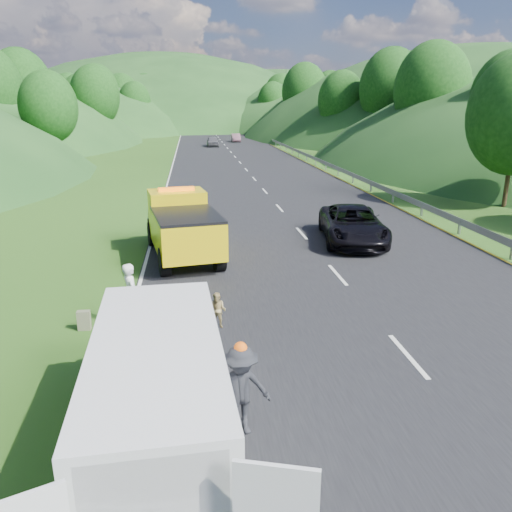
{
  "coord_description": "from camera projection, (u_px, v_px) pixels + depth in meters",
  "views": [
    {
      "loc": [
        -2.01,
        -12.24,
        5.83
      ],
      "look_at": [
        -0.12,
        2.49,
        1.3
      ],
      "focal_mm": 35.0,
      "sensor_mm": 36.0,
      "label": 1
    }
  ],
  "objects": [
    {
      "name": "ground",
      "position": [
        272.0,
        328.0,
        13.56
      ],
      "size": [
        320.0,
        320.0,
        0.0
      ],
      "primitive_type": "plane",
      "color": "#38661E",
      "rests_on": "ground"
    },
    {
      "name": "road_surface",
      "position": [
        240.0,
        163.0,
        51.87
      ],
      "size": [
        14.0,
        200.0,
        0.02
      ],
      "primitive_type": "cube",
      "color": "black",
      "rests_on": "ground"
    },
    {
      "name": "guardrail",
      "position": [
        287.0,
        151.0,
        64.62
      ],
      "size": [
        0.06,
        140.0,
        1.52
      ],
      "primitive_type": "cube",
      "color": "gray",
      "rests_on": "ground"
    },
    {
      "name": "tree_line_left",
      "position": [
        66.0,
        149.0,
        68.18
      ],
      "size": [
        14.0,
        140.0,
        14.0
      ],
      "primitive_type": null,
      "color": "#245B1A",
      "rests_on": "ground"
    },
    {
      "name": "tree_line_right",
      "position": [
        362.0,
        146.0,
        73.28
      ],
      "size": [
        14.0,
        140.0,
        14.0
      ],
      "primitive_type": null,
      "color": "#245B1A",
      "rests_on": "ground"
    },
    {
      "name": "hills_backdrop",
      "position": [
        220.0,
        126.0,
        142.15
      ],
      "size": [
        201.0,
        288.6,
        44.0
      ],
      "primitive_type": null,
      "color": "#2D5B23",
      "rests_on": "ground"
    },
    {
      "name": "tow_truck",
      "position": [
        182.0,
        226.0,
        19.53
      ],
      "size": [
        3.21,
        6.36,
        2.61
      ],
      "rotation": [
        0.0,
        0.0,
        0.17
      ],
      "color": "black",
      "rests_on": "ground"
    },
    {
      "name": "white_van",
      "position": [
        159.0,
        390.0,
        8.27
      ],
      "size": [
        3.5,
        6.49,
        2.27
      ],
      "rotation": [
        0.0,
        0.0,
        0.05
      ],
      "color": "black",
      "rests_on": "ground"
    },
    {
      "name": "woman",
      "position": [
        134.0,
        325.0,
        13.71
      ],
      "size": [
        0.68,
        0.77,
        1.77
      ],
      "primitive_type": "imported",
      "rotation": [
        0.0,
        0.0,
        1.95
      ],
      "color": "silver",
      "rests_on": "ground"
    },
    {
      "name": "child",
      "position": [
        218.0,
        328.0,
        13.57
      ],
      "size": [
        0.59,
        0.54,
        0.99
      ],
      "primitive_type": "imported",
      "rotation": [
        0.0,
        0.0,
        -0.44
      ],
      "color": "tan",
      "rests_on": "ground"
    },
    {
      "name": "worker",
      "position": [
        241.0,
        433.0,
        9.22
      ],
      "size": [
        1.27,
        0.95,
        1.75
      ],
      "primitive_type": "imported",
      "rotation": [
        0.0,
        0.0,
        0.29
      ],
      "color": "black",
      "rests_on": "ground"
    },
    {
      "name": "suitcase",
      "position": [
        84.0,
        320.0,
        13.38
      ],
      "size": [
        0.34,
        0.19,
        0.54
      ],
      "primitive_type": "cube",
      "rotation": [
        0.0,
        0.0,
        -0.02
      ],
      "color": "#65654C",
      "rests_on": "ground"
    },
    {
      "name": "passing_suv",
      "position": [
        352.0,
        242.0,
        22.06
      ],
      "size": [
        3.37,
        5.85,
        1.54
      ],
      "primitive_type": "imported",
      "rotation": [
        0.0,
        0.0,
        -0.16
      ],
      "color": "black",
      "rests_on": "ground"
    },
    {
      "name": "dist_car_a",
      "position": [
        213.0,
        147.0,
        71.52
      ],
      "size": [
        1.67,
        4.15,
        1.41
      ],
      "primitive_type": "imported",
      "color": "#4E4D53",
      "rests_on": "ground"
    },
    {
      "name": "dist_car_b",
      "position": [
        236.0,
        142.0,
        80.56
      ],
      "size": [
        1.34,
        3.85,
        1.27
      ],
      "primitive_type": "imported",
      "color": "#6A4753",
      "rests_on": "ground"
    }
  ]
}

